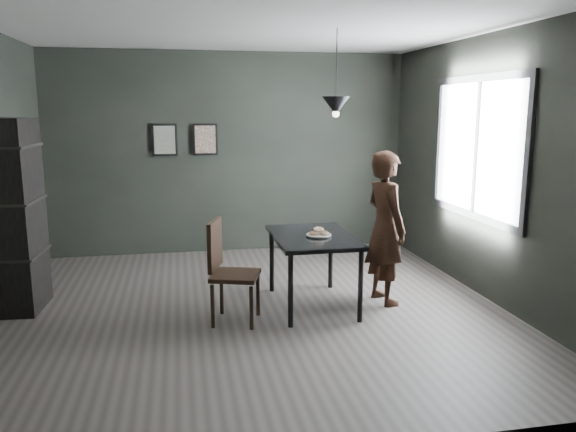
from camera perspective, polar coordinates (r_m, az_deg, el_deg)
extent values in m
plane|color=#35312E|center=(5.84, -3.32, -9.40)|extent=(5.00, 5.00, 0.00)
cube|color=black|center=(7.99, -5.86, 6.35)|extent=(5.00, 0.10, 2.80)
cube|color=silver|center=(5.54, -3.66, 18.92)|extent=(5.00, 5.00, 0.02)
cube|color=white|center=(6.49, 18.65, 6.57)|extent=(0.02, 1.80, 1.40)
cube|color=black|center=(6.49, 18.57, 6.57)|extent=(0.04, 1.96, 1.56)
cube|color=black|center=(5.74, 2.55, -2.16)|extent=(0.80, 1.20, 0.04)
cylinder|color=black|center=(5.26, 0.26, -7.61)|extent=(0.05, 0.05, 0.71)
cylinder|color=black|center=(5.43, 7.37, -7.11)|extent=(0.05, 0.05, 0.71)
cylinder|color=black|center=(6.28, -1.66, -4.54)|extent=(0.05, 0.05, 0.71)
cylinder|color=black|center=(6.42, 4.35, -4.22)|extent=(0.05, 0.05, 0.71)
cylinder|color=white|center=(5.69, 3.15, -2.02)|extent=(0.23, 0.23, 0.01)
torus|color=beige|center=(5.69, 3.60, -1.74)|extent=(0.11, 0.11, 0.04)
torus|color=beige|center=(5.67, 2.70, -1.77)|extent=(0.11, 0.11, 0.04)
torus|color=beige|center=(5.68, 3.16, -1.40)|extent=(0.14, 0.14, 0.06)
imported|color=black|center=(5.93, 9.87, -1.18)|extent=(0.49, 0.65, 1.60)
cube|color=black|center=(5.39, -5.36, -6.03)|extent=(0.54, 0.54, 0.04)
cube|color=black|center=(5.36, -7.45, -2.90)|extent=(0.17, 0.42, 0.47)
cylinder|color=black|center=(5.34, -7.68, -9.08)|extent=(0.04, 0.04, 0.42)
cylinder|color=black|center=(5.27, -3.74, -9.30)|extent=(0.04, 0.04, 0.42)
cylinder|color=black|center=(5.68, -6.77, -7.83)|extent=(0.04, 0.04, 0.42)
cylinder|color=black|center=(5.61, -3.07, -8.01)|extent=(0.04, 0.04, 0.42)
cube|color=black|center=(6.21, -25.77, -0.01)|extent=(0.41, 0.67, 1.93)
cylinder|color=black|center=(5.77, 4.95, 14.83)|extent=(0.01, 0.01, 0.75)
cone|color=black|center=(5.75, 4.89, 11.10)|extent=(0.28, 0.28, 0.18)
sphere|color=#FFE0B2|center=(5.75, 4.88, 10.30)|extent=(0.07, 0.07, 0.07)
cube|color=black|center=(7.92, -12.42, 7.56)|extent=(0.34, 0.03, 0.44)
cube|color=#445F54|center=(7.90, -12.42, 7.56)|extent=(0.28, 0.01, 0.38)
cube|color=black|center=(7.92, -8.41, 7.70)|extent=(0.34, 0.03, 0.44)
cube|color=brown|center=(7.90, -8.40, 7.69)|extent=(0.28, 0.01, 0.38)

